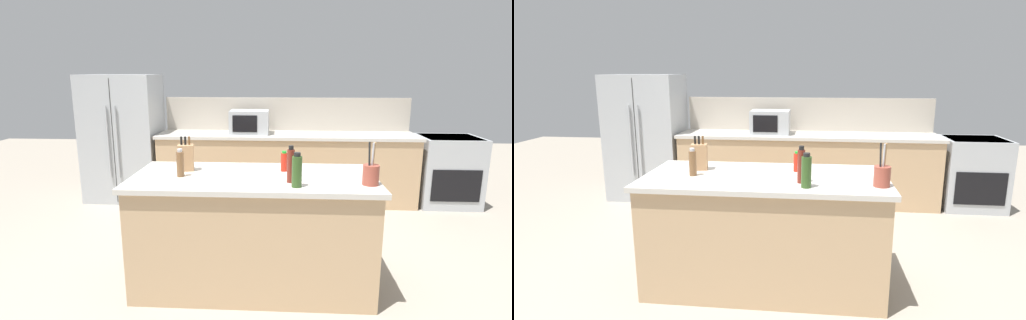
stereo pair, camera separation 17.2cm
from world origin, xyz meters
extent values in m
plane|color=gray|center=(0.00, 0.00, 0.00)|extent=(14.00, 14.00, 0.00)
cube|color=tan|center=(0.30, 2.20, 0.45)|extent=(3.40, 0.62, 0.90)
cube|color=beige|center=(0.30, 2.20, 0.92)|extent=(3.44, 0.66, 0.04)
cube|color=#B2A899|center=(0.30, 2.52, 1.17)|extent=(3.40, 0.03, 0.46)
cube|color=tan|center=(0.00, 0.00, 0.45)|extent=(1.89, 0.85, 0.90)
cube|color=beige|center=(0.00, 0.00, 0.92)|extent=(1.95, 0.91, 0.04)
cube|color=#ADB2B7|center=(-1.95, 2.25, 0.86)|extent=(0.98, 0.72, 1.72)
cube|color=#2D2D2D|center=(-1.95, 1.89, 0.86)|extent=(0.01, 0.00, 1.63)
cylinder|color=#ADB2B7|center=(-2.01, 1.87, 0.86)|extent=(0.02, 0.02, 0.94)
cylinder|color=#ADB2B7|center=(-1.89, 1.87, 0.86)|extent=(0.02, 0.02, 0.94)
cube|color=#ADB2B7|center=(2.44, 2.20, 0.46)|extent=(0.76, 0.64, 0.92)
cube|color=black|center=(2.44, 1.88, 0.35)|extent=(0.61, 0.01, 0.41)
cube|color=black|center=(2.44, 2.20, 0.91)|extent=(0.68, 0.58, 0.02)
cube|color=#ADB2B7|center=(-0.20, 2.20, 1.10)|extent=(0.51, 0.38, 0.31)
cube|color=black|center=(-0.24, 2.01, 1.10)|extent=(0.32, 0.01, 0.22)
cube|color=#A87C54|center=(-0.58, 0.14, 1.05)|extent=(0.14, 0.12, 0.22)
cylinder|color=black|center=(-0.61, 0.13, 1.20)|extent=(0.02, 0.02, 0.07)
cylinder|color=black|center=(-0.58, 0.14, 1.20)|extent=(0.02, 0.02, 0.07)
cylinder|color=brown|center=(-0.55, 0.14, 1.20)|extent=(0.02, 0.02, 0.07)
cylinder|color=brown|center=(0.88, -0.21, 1.02)|extent=(0.12, 0.12, 0.15)
cylinder|color=olive|center=(0.89, -0.20, 1.17)|extent=(0.01, 0.05, 0.18)
cylinder|color=black|center=(0.86, -0.21, 1.17)|extent=(0.01, 0.05, 0.18)
cylinder|color=#B2B2B7|center=(0.88, -0.23, 1.17)|extent=(0.01, 0.03, 0.18)
cylinder|color=brown|center=(-0.58, -0.06, 1.04)|extent=(0.06, 0.06, 0.20)
cylinder|color=#B2B2B7|center=(-0.58, -0.06, 1.15)|extent=(0.04, 0.04, 0.02)
cylinder|color=maroon|center=(0.29, -0.18, 1.07)|extent=(0.06, 0.06, 0.25)
cylinder|color=black|center=(0.29, -0.18, 1.21)|extent=(0.04, 0.04, 0.03)
cylinder|color=red|center=(0.25, 0.16, 1.02)|extent=(0.06, 0.06, 0.15)
cylinder|color=green|center=(0.25, 0.16, 1.10)|extent=(0.04, 0.04, 0.02)
cylinder|color=#2D4C1E|center=(0.33, -0.30, 1.05)|extent=(0.07, 0.07, 0.23)
cylinder|color=black|center=(0.33, -0.30, 1.18)|extent=(0.05, 0.05, 0.03)
camera|label=1|loc=(0.20, -3.10, 1.76)|focal=28.00mm
camera|label=2|loc=(0.38, -3.08, 1.76)|focal=28.00mm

